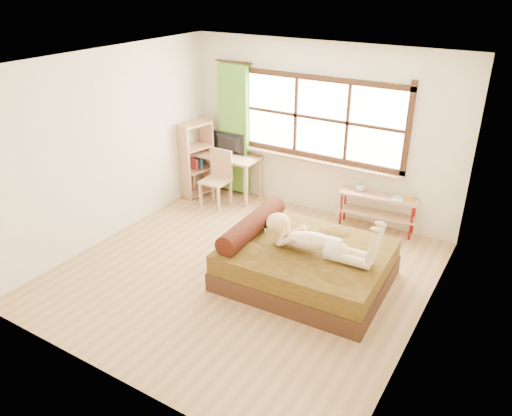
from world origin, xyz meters
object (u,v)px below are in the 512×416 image
Objects in this scene: kitten at (261,222)px; bookshelf at (196,158)px; woman at (317,231)px; desk at (225,160)px; pipe_shelf at (379,205)px; bed at (302,262)px; chair at (218,175)px.

kitten is 2.55m from bookshelf.
woman is 3.11m from desk.
pipe_shelf is 0.90× the size of bookshelf.
bed is 2.94m from desk.
desk is (-2.56, 1.76, -0.15)m from woman.
woman is 2.85m from chair.
bed is 3.21m from bookshelf.
bookshelf reaches higher than chair.
bookshelf is at bearing -153.30° from desk.
desk is at bearing 175.86° from pipe_shelf.
bed is 6.88× the size of kitten.
chair is at bearing 139.48° from kitten.
bookshelf reaches higher than woman.
woman is 1.19× the size of pipe_shelf.
bookshelf is (-2.15, 1.38, 0.05)m from kitten.
chair is 0.80× the size of pipe_shelf.
bed is 2.65m from chair.
bed is 1.57× the size of bookshelf.
kitten is 0.25× the size of pipe_shelf.
bookshelf is (-0.56, 0.13, 0.14)m from chair.
bed is at bearing -11.00° from kitten.
desk is (-2.36, 1.72, 0.38)m from bed.
bed is 0.57m from woman.
woman is at bearing -101.32° from pipe_shelf.
kitten is (-0.67, 0.10, 0.35)m from bed.
bookshelf is at bearing 179.73° from pipe_shelf.
kitten is 2.03m from chair.
chair is 2.66m from pipe_shelf.
chair is (-2.46, 1.40, -0.27)m from woman.
woman is at bearing -12.13° from kitten.
desk is 1.28× the size of chair.
woman is at bearing -15.86° from bed.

